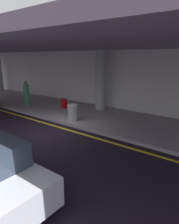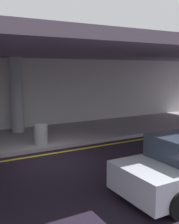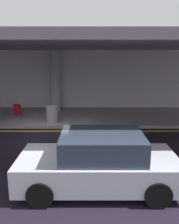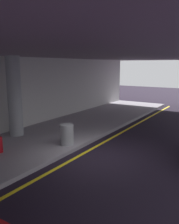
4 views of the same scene
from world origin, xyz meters
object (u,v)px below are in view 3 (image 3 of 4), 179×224
Objects in this scene: suitcase_upright_primary at (18,110)px; trash_bin_steel at (53,114)px; car_silver at (99,162)px; support_column_left_mid at (56,81)px.

trash_bin_steel is at bearing -22.53° from suitcase_upright_primary.
car_silver is 8.56m from suitcase_upright_primary.
support_column_left_mid is 3.14m from trash_bin_steel.
support_column_left_mid is at bearing 94.15° from trash_bin_steel.
car_silver is 4.82× the size of trash_bin_steel.
trash_bin_steel is (0.20, -2.81, -1.40)m from support_column_left_mid.
car_silver is at bearing -69.80° from trash_bin_steel.
trash_bin_steel is (-2.13, 5.79, -0.14)m from car_silver.
support_column_left_mid is at bearing -73.43° from car_silver.
support_column_left_mid is 9.00m from car_silver.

